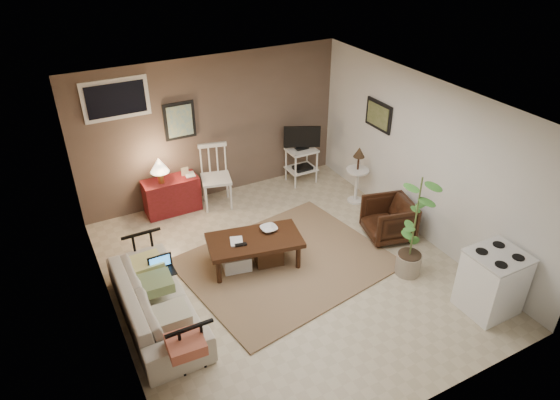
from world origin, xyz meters
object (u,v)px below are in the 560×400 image
spindle_chair (216,179)px  sofa (155,295)px  stove (492,282)px  potted_plant (415,224)px  side_table (358,169)px  tv_stand (302,153)px  armchair (389,218)px  red_console (171,193)px  coffee_table (254,250)px

spindle_chair → sofa: bearing=-127.0°
stove → spindle_chair: bearing=117.4°
potted_plant → stove: size_ratio=1.80×
side_table → stove: (-0.07, -2.91, -0.21)m
spindle_chair → potted_plant: 3.36m
sofa → tv_stand: tv_stand is taller
sofa → armchair: (3.57, 0.09, -0.05)m
red_console → tv_stand: size_ratio=0.95×
sofa → side_table: (3.75, 1.17, 0.24)m
red_console → armchair: red_console is taller
coffee_table → stove: (2.20, -2.14, 0.15)m
spindle_chair → side_table: spindle_chair is taller
potted_plant → stove: 1.15m
spindle_chair → armchair: 2.85m
red_console → tv_stand: tv_stand is taller
spindle_chair → stove: 4.42m
side_table → coffee_table: bearing=-161.1°
spindle_chair → tv_stand: size_ratio=0.97×
sofa → coffee_table: bearing=-75.0°
red_console → tv_stand: 2.40m
sofa → spindle_chair: bearing=-37.0°
sofa → stove: 4.07m
tv_stand → potted_plant: (-0.03, -2.95, 0.24)m
coffee_table → red_console: bearing=106.5°
sofa → potted_plant: bearing=-102.7°
spindle_chair → tv_stand: tv_stand is taller
coffee_table → tv_stand: bearing=45.1°
stove → side_table: bearing=88.6°
sofa → potted_plant: potted_plant is taller
armchair → red_console: bearing=-116.1°
coffee_table → armchair: (2.08, -0.31, 0.07)m
coffee_table → armchair: bearing=-8.4°
coffee_table → sofa: 1.54m
tv_stand → stove: size_ratio=1.27×
tv_stand → potted_plant: potted_plant is taller
red_console → armchair: bearing=-40.1°
tv_stand → armchair: size_ratio=1.58×
sofa → side_table: size_ratio=1.95×
sofa → tv_stand: 3.98m
sofa → red_console: 2.50m
sofa → spindle_chair: size_ratio=1.89×
red_console → side_table: red_console is taller
red_console → stove: (2.77, -4.07, 0.07)m
sofa → armchair: 3.57m
armchair → side_table: bearing=-175.8°
red_console → stove: bearing=-55.7°
spindle_chair → armchair: bearing=-47.5°
red_console → stove: red_console is taller
coffee_table → potted_plant: size_ratio=0.91×
coffee_table → spindle_chair: (0.16, 1.79, 0.22)m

